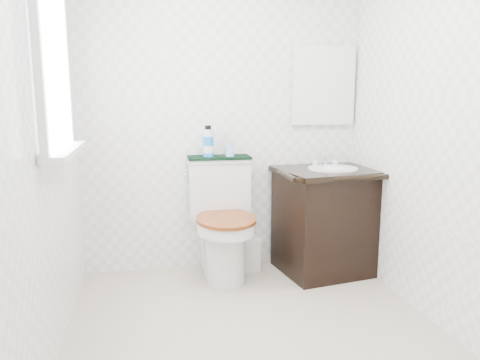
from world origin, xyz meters
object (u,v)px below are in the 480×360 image
object	(u,v)px
trash_bin	(249,254)
toilet	(222,227)
cup	(230,151)
vanity	(326,218)
mouthwash_bottle	(208,142)

from	to	relation	value
trash_bin	toilet	bearing A→B (deg)	-163.90
trash_bin	cup	size ratio (longest dim) A/B	3.12
vanity	trash_bin	size ratio (longest dim) A/B	3.45
toilet	mouthwash_bottle	world-z (taller)	mouthwash_bottle
toilet	vanity	distance (m)	0.82
cup	vanity	bearing A→B (deg)	-12.76
vanity	cup	world-z (taller)	cup
trash_bin	cup	world-z (taller)	cup
vanity	trash_bin	xyz separation A→B (m)	(-0.60, 0.12, -0.30)
toilet	cup	xyz separation A→B (m)	(0.08, 0.11, 0.57)
toilet	vanity	world-z (taller)	vanity
vanity	toilet	bearing A→B (deg)	175.85
vanity	cup	xyz separation A→B (m)	(-0.74, 0.17, 0.52)
toilet	trash_bin	size ratio (longest dim) A/B	3.36
vanity	cup	bearing A→B (deg)	167.24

